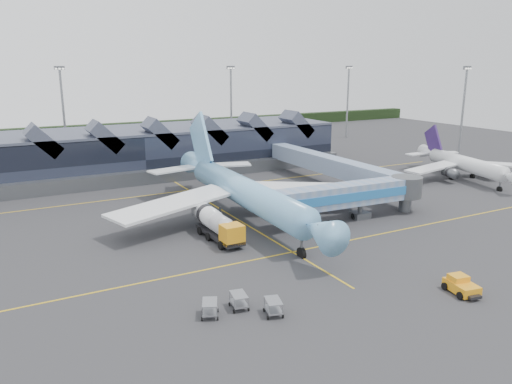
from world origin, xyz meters
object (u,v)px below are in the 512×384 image
jet_bridge (354,195)px  regional_jet (463,163)px  fuel_truck (218,225)px  main_airliner (241,190)px  pushback_tug (461,286)px

jet_bridge → regional_jet: bearing=19.9°
jet_bridge → fuel_truck: 21.76m
main_airliner → pushback_tug: size_ratio=11.27×
main_airliner → jet_bridge: 16.89m
main_airliner → jet_bridge: main_airliner is taller
regional_jet → pushback_tug: regional_jet is taller
regional_jet → jet_bridge: regional_jet is taller
jet_bridge → pushback_tug: 26.07m
jet_bridge → pushback_tug: size_ratio=6.70×
regional_jet → jet_bridge: (-37.60, -11.55, 0.64)m
pushback_tug → fuel_truck: bearing=130.2°
main_airliner → fuel_truck: size_ratio=4.43×
main_airliner → regional_jet: bearing=5.6°
regional_jet → pushback_tug: (-43.99, -36.63, -2.44)m
main_airliner → fuel_truck: main_airliner is taller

